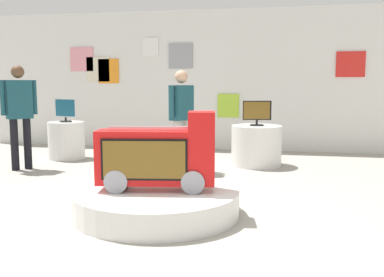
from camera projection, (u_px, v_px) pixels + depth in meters
ground_plane at (154, 222)px, 4.38m from camera, size 30.00×30.00×0.00m
back_wall_display at (220, 80)px, 9.09m from camera, size 10.52×0.13×2.89m
main_display_pedestal at (156, 202)px, 4.62m from camera, size 1.75×1.75×0.26m
novelty_firetruck_tv at (158, 158)px, 4.55m from camera, size 1.26×0.53×0.83m
display_pedestal_left_rear at (256, 146)px, 7.38m from camera, size 0.84×0.84×0.68m
tv_on_left_rear at (257, 112)px, 7.31m from camera, size 0.47×0.23×0.42m
display_pedestal_center_rear at (66, 140)px, 8.07m from camera, size 0.66×0.66×0.68m
tv_on_center_rear at (65, 109)px, 7.99m from camera, size 0.50×0.22×0.43m
shopper_browsing_near_truck at (19, 109)px, 6.94m from camera, size 0.41×0.43×1.66m
shopper_browsing_rear at (181, 113)px, 6.77m from camera, size 0.34×0.51×1.58m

